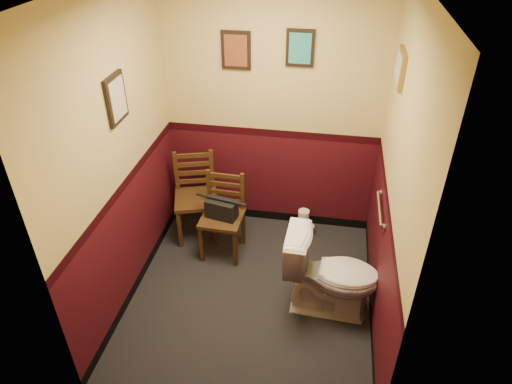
% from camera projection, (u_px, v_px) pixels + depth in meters
% --- Properties ---
extents(floor, '(2.20, 2.40, 0.00)m').
position_uv_depth(floor, '(252.00, 294.00, 4.34)').
color(floor, black).
rests_on(floor, ground).
extents(wall_back, '(2.20, 0.00, 2.70)m').
position_uv_depth(wall_back, '(272.00, 111.00, 4.57)').
color(wall_back, '#3C0B13').
rests_on(wall_back, ground).
extents(wall_front, '(2.20, 0.00, 2.70)m').
position_uv_depth(wall_front, '(213.00, 279.00, 2.61)').
color(wall_front, '#3C0B13').
rests_on(wall_front, ground).
extents(wall_left, '(0.00, 2.40, 2.70)m').
position_uv_depth(wall_left, '(119.00, 161.00, 3.75)').
color(wall_left, '#3C0B13').
rests_on(wall_left, ground).
extents(wall_right, '(0.00, 2.40, 2.70)m').
position_uv_depth(wall_right, '(394.00, 185.00, 3.44)').
color(wall_right, '#3C0B13').
rests_on(wall_right, ground).
extents(grab_bar, '(0.05, 0.56, 0.06)m').
position_uv_depth(grab_bar, '(380.00, 209.00, 3.87)').
color(grab_bar, silver).
rests_on(grab_bar, wall_right).
extents(framed_print_back_a, '(0.28, 0.04, 0.36)m').
position_uv_depth(framed_print_back_a, '(236.00, 50.00, 4.27)').
color(framed_print_back_a, black).
rests_on(framed_print_back_a, wall_back).
extents(framed_print_back_b, '(0.26, 0.04, 0.34)m').
position_uv_depth(framed_print_back_b, '(300.00, 48.00, 4.16)').
color(framed_print_back_b, black).
rests_on(framed_print_back_b, wall_back).
extents(framed_print_left, '(0.04, 0.30, 0.38)m').
position_uv_depth(framed_print_left, '(116.00, 99.00, 3.55)').
color(framed_print_left, black).
rests_on(framed_print_left, wall_left).
extents(framed_print_right, '(0.04, 0.34, 0.28)m').
position_uv_depth(framed_print_right, '(400.00, 68.00, 3.54)').
color(framed_print_right, olive).
rests_on(framed_print_right, wall_right).
extents(toilet, '(0.85, 0.50, 0.82)m').
position_uv_depth(toilet, '(332.00, 275.00, 3.97)').
color(toilet, white).
rests_on(toilet, floor).
extents(toilet_brush, '(0.12, 0.12, 0.42)m').
position_uv_depth(toilet_brush, '(358.00, 305.00, 4.13)').
color(toilet_brush, silver).
rests_on(toilet_brush, floor).
extents(chair_left, '(0.55, 0.55, 0.94)m').
position_uv_depth(chair_left, '(196.00, 197.00, 4.87)').
color(chair_left, '#4B2F16').
rests_on(chair_left, floor).
extents(chair_right, '(0.43, 0.43, 0.88)m').
position_uv_depth(chair_right, '(223.00, 216.00, 4.63)').
color(chair_right, '#4B2F16').
rests_on(chair_right, floor).
extents(handbag, '(0.33, 0.21, 0.22)m').
position_uv_depth(handbag, '(222.00, 209.00, 4.54)').
color(handbag, black).
rests_on(handbag, chair_right).
extents(tp_stack, '(0.25, 0.15, 0.32)m').
position_uv_depth(tp_stack, '(303.00, 224.00, 5.03)').
color(tp_stack, silver).
rests_on(tp_stack, floor).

